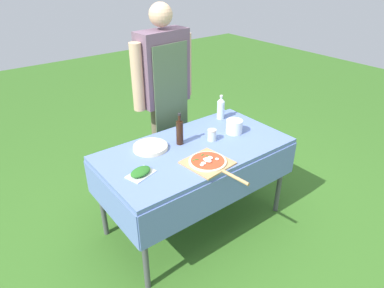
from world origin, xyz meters
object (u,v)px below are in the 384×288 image
water_bottle (221,108)px  mixing_tub (234,126)px  sauce_jar (212,136)px  person_cook (164,86)px  oil_bottle (180,132)px  pizza_on_peel (209,163)px  herb_container (141,172)px  prep_table (195,156)px  plate_stack (150,147)px

water_bottle → mixing_tub: size_ratio=1.62×
sauce_jar → water_bottle: bearing=39.0°
person_cook → sauce_jar: person_cook is taller
oil_bottle → water_bottle: bearing=15.8°
oil_bottle → sauce_jar: (0.24, -0.11, -0.06)m
oil_bottle → water_bottle: 0.60m
pizza_on_peel → oil_bottle: bearing=81.3°
oil_bottle → herb_container: (-0.47, -0.19, -0.08)m
prep_table → pizza_on_peel: 0.28m
sauce_jar → prep_table: bearing=-176.5°
person_cook → oil_bottle: 0.63m
person_cook → pizza_on_peel: 1.01m
pizza_on_peel → sauce_jar: 0.37m
sauce_jar → pizza_on_peel: bearing=-133.9°
oil_bottle → water_bottle: size_ratio=1.17×
prep_table → sauce_jar: sauce_jar is taller
pizza_on_peel → sauce_jar: (0.26, 0.27, 0.03)m
pizza_on_peel → water_bottle: size_ratio=2.38×
prep_table → person_cook: 0.79m
prep_table → herb_container: 0.54m
person_cook → plate_stack: (-0.46, -0.49, -0.26)m
herb_container → plate_stack: (0.24, 0.26, -0.01)m
person_cook → pizza_on_peel: (-0.25, -0.94, -0.26)m
person_cook → water_bottle: bearing=125.7°
pizza_on_peel → plate_stack: (-0.21, 0.45, 0.00)m
person_cook → herb_container: bearing=41.6°
oil_bottle → prep_table: bearing=-63.9°
person_cook → plate_stack: size_ratio=6.42×
plate_stack → pizza_on_peel: bearing=-64.5°
pizza_on_peel → mixing_tub: 0.56m
mixing_tub → plate_stack: (-0.71, 0.19, -0.04)m
person_cook → mixing_tub: (0.25, -0.68, -0.22)m
plate_stack → mixing_tub: bearing=-15.1°
prep_table → mixing_tub: size_ratio=10.83×
prep_table → herb_container: herb_container is taller
water_bottle → oil_bottle: bearing=-164.2°
herb_container → mixing_tub: mixing_tub is taller
herb_container → water_bottle: bearing=18.8°
pizza_on_peel → sauce_jar: size_ratio=5.73×
pizza_on_peel → person_cook: bearing=69.0°
prep_table → herb_container: bearing=-172.3°
person_cook → mixing_tub: 0.76m
prep_table → water_bottle: (0.52, 0.29, 0.18)m
prep_table → plate_stack: plate_stack is taller
person_cook → oil_bottle: (-0.23, -0.56, -0.17)m
pizza_on_peel → mixing_tub: mixing_tub is taller
pizza_on_peel → plate_stack: size_ratio=1.98×
herb_container → plate_stack: bearing=47.7°
plate_stack → prep_table: bearing=-33.7°
pizza_on_peel → mixing_tub: bearing=21.2°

